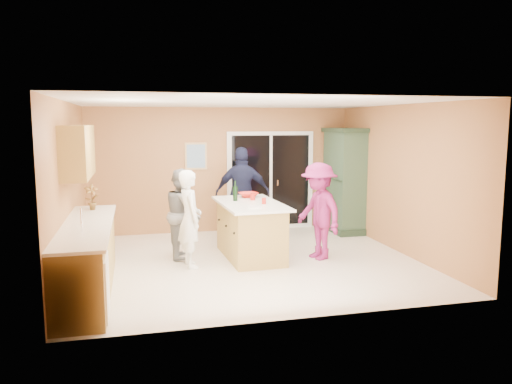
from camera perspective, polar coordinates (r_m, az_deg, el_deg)
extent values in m
plane|color=white|center=(8.34, -0.85, -7.97)|extent=(5.50, 5.50, 0.00)
cube|color=white|center=(8.03, -0.88, 10.17)|extent=(5.50, 5.00, 0.10)
cube|color=tan|center=(10.52, -3.90, 2.54)|extent=(5.50, 0.10, 2.60)
cube|color=tan|center=(5.70, 4.74, -2.07)|extent=(5.50, 0.10, 2.60)
cube|color=tan|center=(7.94, -20.59, 0.29)|extent=(0.10, 5.00, 2.60)
cube|color=tan|center=(9.09, 16.29, 1.39)|extent=(0.10, 5.00, 2.60)
cube|color=#AF8F44|center=(7.19, -18.71, -7.29)|extent=(0.60, 3.00, 0.90)
cube|color=white|center=(6.16, -19.47, -10.38)|extent=(0.62, 0.60, 0.72)
cube|color=silver|center=(7.09, -18.76, -3.61)|extent=(0.65, 3.05, 0.04)
cylinder|color=silver|center=(6.57, -19.33, -3.02)|extent=(0.02, 0.02, 0.30)
cube|color=#AF8F44|center=(7.67, -19.67, 4.40)|extent=(0.35, 1.60, 0.75)
cube|color=white|center=(10.75, 1.67, 1.33)|extent=(1.90, 0.05, 2.10)
cube|color=black|center=(10.73, 1.69, 1.32)|extent=(1.70, 0.03, 1.94)
cube|color=white|center=(10.73, 1.70, 1.31)|extent=(0.06, 0.04, 1.94)
cube|color=silver|center=(10.76, 2.48, 1.06)|extent=(0.02, 0.03, 0.12)
cube|color=tan|center=(10.40, -6.89, 4.09)|extent=(0.46, 0.03, 0.56)
cube|color=#476B92|center=(10.39, -6.88, 4.09)|extent=(0.38, 0.02, 0.48)
cube|color=#AF8F44|center=(8.52, -0.65, -4.49)|extent=(0.89, 1.63, 0.91)
cube|color=silver|center=(8.43, -0.66, -1.34)|extent=(1.06, 1.85, 0.04)
cube|color=black|center=(8.61, -0.65, -7.11)|extent=(0.81, 1.55, 0.10)
cube|color=#1F3321|center=(10.80, 9.94, -4.06)|extent=(0.60, 1.14, 0.13)
cube|color=#385438|center=(10.64, 10.07, 1.28)|extent=(0.54, 1.08, 2.02)
cube|color=#1F3321|center=(10.57, 10.21, 6.97)|extent=(0.62, 1.18, 0.09)
imported|color=white|center=(7.98, -7.57, -3.04)|extent=(0.45, 0.61, 1.55)
imported|color=gray|center=(8.56, -8.32, -2.42)|extent=(0.61, 0.77, 1.52)
imported|color=#181E35|center=(9.76, -1.55, -0.18)|extent=(1.13, 0.63, 1.82)
imported|color=#921F5C|center=(8.44, 7.18, -2.19)|extent=(0.86, 1.17, 1.63)
imported|color=red|center=(9.01, -0.87, -0.33)|extent=(0.40, 0.40, 0.08)
imported|color=#9E190F|center=(8.13, -18.27, -0.57)|extent=(0.22, 0.16, 0.40)
cylinder|color=red|center=(8.26, 0.91, -1.02)|extent=(0.08, 0.08, 0.10)
cylinder|color=red|center=(8.66, -0.38, -0.54)|extent=(0.11, 0.11, 0.12)
cylinder|color=black|center=(8.58, -2.39, -0.18)|extent=(0.08, 0.08, 0.25)
cylinder|color=black|center=(8.56, -2.40, 0.97)|extent=(0.03, 0.03, 0.09)
cylinder|color=silver|center=(7.95, -0.14, -1.68)|extent=(0.32, 0.32, 0.02)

